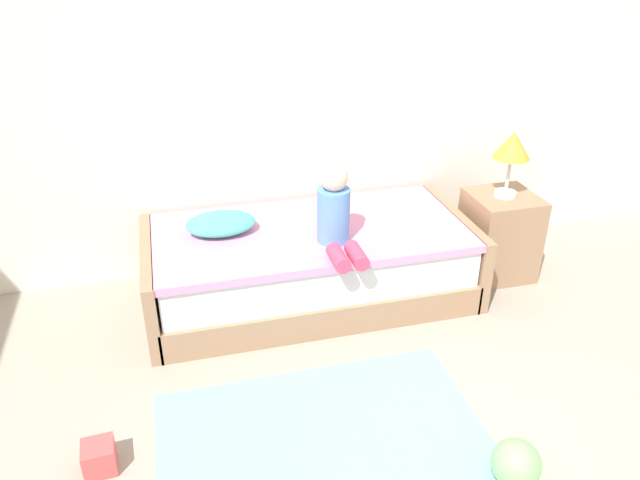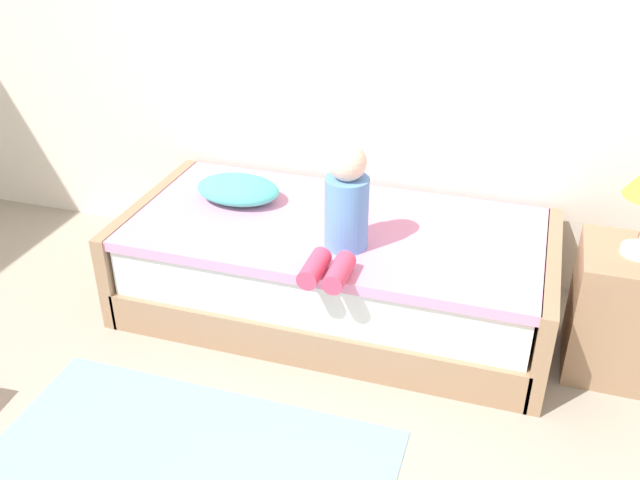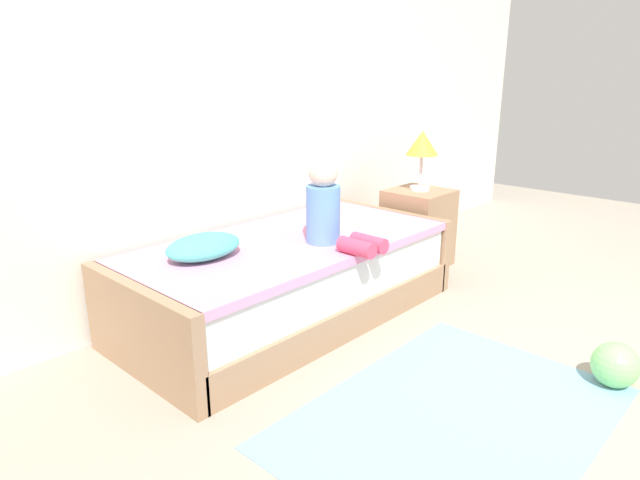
% 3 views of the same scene
% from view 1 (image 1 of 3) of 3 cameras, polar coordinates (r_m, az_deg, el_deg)
% --- Properties ---
extents(wall_rear, '(7.20, 0.10, 2.90)m').
position_cam_1_polar(wall_rear, '(4.22, 0.49, 16.67)').
color(wall_rear, silver).
rests_on(wall_rear, ground).
extents(bed, '(2.11, 1.00, 0.50)m').
position_cam_1_polar(bed, '(4.03, -0.91, -2.22)').
color(bed, '#997556').
rests_on(bed, ground).
extents(nightstand, '(0.44, 0.44, 0.60)m').
position_cam_1_polar(nightstand, '(4.46, 16.31, 0.44)').
color(nightstand, '#997556').
rests_on(nightstand, ground).
extents(table_lamp, '(0.24, 0.24, 0.45)m').
position_cam_1_polar(table_lamp, '(4.21, 17.45, 8.15)').
color(table_lamp, silver).
rests_on(table_lamp, nightstand).
extents(child_figure, '(0.20, 0.51, 0.50)m').
position_cam_1_polar(child_figure, '(3.65, 1.47, 2.49)').
color(child_figure, '#598CD1').
rests_on(child_figure, bed).
extents(pillow, '(0.44, 0.30, 0.13)m').
position_cam_1_polar(pillow, '(3.89, -9.22, 1.55)').
color(pillow, '#4CCCBC').
rests_on(pillow, bed).
extents(toy_ball, '(0.22, 0.22, 0.22)m').
position_cam_1_polar(toy_ball, '(3.03, 17.76, -19.19)').
color(toy_ball, '#7FD872').
rests_on(toy_ball, ground).
extents(area_rug, '(1.60, 1.10, 0.01)m').
position_cam_1_polar(area_rug, '(3.13, 0.47, -18.34)').
color(area_rug, '#7AA8CC').
rests_on(area_rug, ground).
extents(toy_block, '(0.15, 0.15, 0.14)m').
position_cam_1_polar(toy_block, '(3.14, -19.85, -18.49)').
color(toy_block, '#E54C4C').
rests_on(toy_block, ground).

